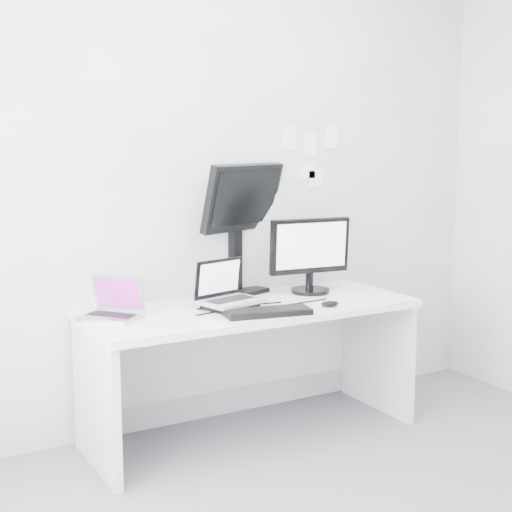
# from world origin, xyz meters

# --- Properties ---
(back_wall) EXTENTS (3.60, 0.00, 3.60)m
(back_wall) POSITION_xyz_m (0.00, 1.60, 1.35)
(back_wall) COLOR silver
(back_wall) RESTS_ON ground
(desk) EXTENTS (1.80, 0.70, 0.73)m
(desk) POSITION_xyz_m (0.00, 1.25, 0.36)
(desk) COLOR white
(desk) RESTS_ON ground
(macbook) EXTENTS (0.35, 0.36, 0.22)m
(macbook) POSITION_xyz_m (-0.76, 1.33, 0.84)
(macbook) COLOR #B0B0B4
(macbook) RESTS_ON desk
(speaker) EXTENTS (0.12, 0.12, 0.20)m
(speaker) POSITION_xyz_m (-0.14, 1.42, 0.83)
(speaker) COLOR black
(speaker) RESTS_ON desk
(dell_laptop) EXTENTS (0.37, 0.32, 0.26)m
(dell_laptop) POSITION_xyz_m (-0.12, 1.24, 0.86)
(dell_laptop) COLOR #AAACB1
(dell_laptop) RESTS_ON desk
(rear_monitor) EXTENTS (0.60, 0.39, 0.77)m
(rear_monitor) POSITION_xyz_m (0.09, 1.55, 1.12)
(rear_monitor) COLOR black
(rear_monitor) RESTS_ON desk
(samsung_monitor) EXTENTS (0.51, 0.27, 0.45)m
(samsung_monitor) POSITION_xyz_m (0.46, 1.37, 0.96)
(samsung_monitor) COLOR black
(samsung_monitor) RESTS_ON desk
(keyboard) EXTENTS (0.46, 0.24, 0.03)m
(keyboard) POSITION_xyz_m (-0.03, 1.01, 0.74)
(keyboard) COLOR black
(keyboard) RESTS_ON desk
(mouse) EXTENTS (0.11, 0.08, 0.03)m
(mouse) POSITION_xyz_m (0.35, 1.01, 0.75)
(mouse) COLOR black
(mouse) RESTS_ON desk
(wall_note_0) EXTENTS (0.10, 0.00, 0.14)m
(wall_note_0) POSITION_xyz_m (0.45, 1.59, 1.62)
(wall_note_0) COLOR white
(wall_note_0) RESTS_ON back_wall
(wall_note_1) EXTENTS (0.09, 0.00, 0.13)m
(wall_note_1) POSITION_xyz_m (0.60, 1.59, 1.58)
(wall_note_1) COLOR white
(wall_note_1) RESTS_ON back_wall
(wall_note_2) EXTENTS (0.10, 0.00, 0.14)m
(wall_note_2) POSITION_xyz_m (0.75, 1.59, 1.63)
(wall_note_2) COLOR white
(wall_note_2) RESTS_ON back_wall
(wall_note_3) EXTENTS (0.11, 0.00, 0.08)m
(wall_note_3) POSITION_xyz_m (0.58, 1.59, 1.42)
(wall_note_3) COLOR white
(wall_note_3) RESTS_ON back_wall
(wall_note_4) EXTENTS (0.10, 0.00, 0.10)m
(wall_note_4) POSITION_xyz_m (0.64, 1.59, 1.37)
(wall_note_4) COLOR white
(wall_note_4) RESTS_ON back_wall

